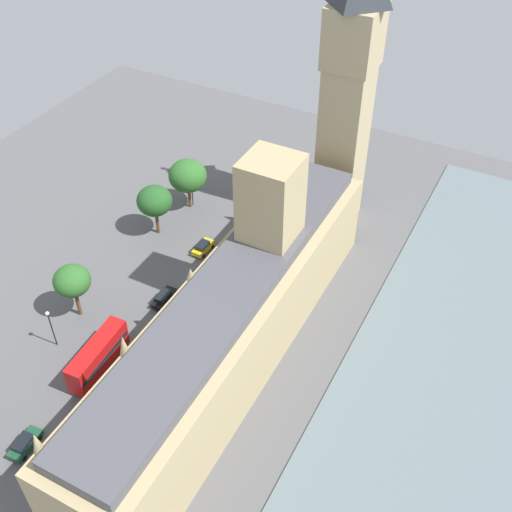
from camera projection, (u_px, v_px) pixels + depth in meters
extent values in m
plane|color=#565659|center=(219.00, 353.00, 85.87)|extent=(135.09, 135.09, 0.00)
cube|color=slate|center=(469.00, 457.00, 73.92)|extent=(37.05, 121.58, 0.25)
cube|color=tan|center=(231.00, 328.00, 81.06)|extent=(11.93, 60.82, 12.45)
cube|color=tan|center=(270.00, 241.00, 84.02)|extent=(6.95, 6.95, 25.49)
cube|color=#4C4C54|center=(229.00, 289.00, 76.41)|extent=(9.07, 58.39, 1.60)
cone|color=tan|center=(286.00, 163.00, 96.11)|extent=(1.20, 1.20, 2.87)
cone|color=tan|center=(243.00, 212.00, 87.07)|extent=(1.20, 1.20, 2.72)
cone|color=tan|center=(191.00, 274.00, 78.29)|extent=(1.20, 1.20, 1.80)
cone|color=tan|center=(124.00, 345.00, 68.84)|extent=(1.20, 1.20, 2.90)
cone|color=tan|center=(37.00, 443.00, 59.74)|extent=(1.20, 1.20, 2.94)
cube|color=tan|center=(342.00, 147.00, 100.16)|extent=(6.58, 6.58, 27.22)
cube|color=tan|center=(354.00, 36.00, 88.22)|extent=(7.23, 7.23, 8.89)
cylinder|color=silver|center=(329.00, 31.00, 89.53)|extent=(0.25, 5.00, 5.00)
torus|color=black|center=(329.00, 31.00, 89.53)|extent=(0.24, 5.24, 5.24)
cylinder|color=silver|center=(363.00, 27.00, 90.72)|extent=(5.00, 0.25, 5.00)
torus|color=black|center=(363.00, 27.00, 90.72)|extent=(5.24, 0.24, 5.24)
cube|color=gold|center=(203.00, 248.00, 101.43)|extent=(1.98, 4.28, 0.75)
cube|color=black|center=(202.00, 245.00, 100.83)|extent=(1.63, 2.41, 0.65)
cylinder|color=black|center=(203.00, 243.00, 102.87)|extent=(0.27, 0.69, 0.68)
cylinder|color=black|center=(212.00, 246.00, 102.25)|extent=(0.27, 0.69, 0.68)
cylinder|color=black|center=(194.00, 253.00, 101.10)|extent=(0.27, 0.69, 0.68)
cylinder|color=black|center=(203.00, 256.00, 100.48)|extent=(0.27, 0.69, 0.68)
cube|color=black|center=(164.00, 298.00, 92.81)|extent=(1.85, 4.58, 0.75)
cube|color=black|center=(163.00, 296.00, 92.20)|extent=(1.54, 2.57, 0.65)
cylinder|color=black|center=(165.00, 292.00, 94.31)|extent=(0.26, 0.68, 0.68)
cylinder|color=black|center=(174.00, 296.00, 93.76)|extent=(0.26, 0.68, 0.68)
cylinder|color=black|center=(154.00, 305.00, 92.36)|extent=(0.26, 0.68, 0.68)
cylinder|color=black|center=(164.00, 308.00, 91.81)|extent=(0.26, 0.68, 0.68)
cube|color=red|center=(98.00, 356.00, 82.16)|extent=(3.11, 10.63, 4.20)
cube|color=black|center=(98.00, 355.00, 82.11)|extent=(3.15, 10.23, 0.70)
cylinder|color=black|center=(109.00, 344.00, 86.42)|extent=(0.41, 1.12, 1.10)
cylinder|color=black|center=(123.00, 349.00, 85.71)|extent=(0.41, 1.12, 1.10)
cylinder|color=black|center=(77.00, 383.00, 81.40)|extent=(0.41, 1.12, 1.10)
cylinder|color=black|center=(91.00, 389.00, 80.69)|extent=(0.41, 1.12, 1.10)
cube|color=#19472D|center=(25.00, 444.00, 74.55)|extent=(2.26, 4.66, 0.75)
cube|color=black|center=(23.00, 442.00, 73.93)|extent=(1.79, 2.66, 0.65)
cylinder|color=black|center=(28.00, 433.00, 76.05)|extent=(0.31, 0.70, 0.68)
cylinder|color=black|center=(40.00, 438.00, 75.55)|extent=(0.31, 0.70, 0.68)
cylinder|color=black|center=(12.00, 453.00, 74.05)|extent=(0.31, 0.70, 0.68)
cylinder|color=black|center=(24.00, 458.00, 73.55)|extent=(0.31, 0.70, 0.68)
cylinder|color=maroon|center=(103.00, 433.00, 75.71)|extent=(0.57, 0.57, 1.44)
sphere|color=#8C6647|center=(101.00, 428.00, 75.14)|extent=(0.28, 0.28, 0.28)
cube|color=black|center=(104.00, 430.00, 75.88)|extent=(0.35, 0.17, 0.26)
cylinder|color=gray|center=(256.00, 251.00, 100.80)|extent=(0.63, 0.63, 1.37)
sphere|color=beige|center=(256.00, 248.00, 100.26)|extent=(0.26, 0.26, 0.26)
cube|color=maroon|center=(254.00, 251.00, 100.74)|extent=(0.26, 0.32, 0.25)
cylinder|color=maroon|center=(83.00, 460.00, 73.04)|extent=(0.56, 0.56, 1.35)
sphere|color=tan|center=(82.00, 456.00, 72.50)|extent=(0.26, 0.26, 0.26)
cube|color=gray|center=(81.00, 461.00, 72.84)|extent=(0.33, 0.19, 0.24)
cylinder|color=brown|center=(189.00, 197.00, 109.69)|extent=(0.56, 0.56, 4.00)
ellipsoid|color=#2D6628|center=(188.00, 176.00, 106.74)|extent=(6.54, 6.54, 5.56)
cylinder|color=brown|center=(78.00, 302.00, 89.94)|extent=(0.56, 0.56, 4.63)
ellipsoid|color=#2D6628|center=(72.00, 281.00, 87.11)|extent=(5.25, 5.25, 4.46)
cylinder|color=brown|center=(157.00, 222.00, 104.13)|extent=(0.56, 0.56, 4.36)
ellipsoid|color=#235623|center=(154.00, 201.00, 101.25)|extent=(5.78, 5.78, 4.91)
cylinder|color=black|center=(192.00, 191.00, 109.49)|extent=(0.18, 0.18, 5.85)
sphere|color=#F2EAC6|center=(191.00, 176.00, 107.37)|extent=(0.56, 0.56, 0.56)
cylinder|color=black|center=(53.00, 330.00, 85.09)|extent=(0.18, 0.18, 5.96)
sphere|color=#F2EAC6|center=(47.00, 313.00, 82.94)|extent=(0.56, 0.56, 0.56)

